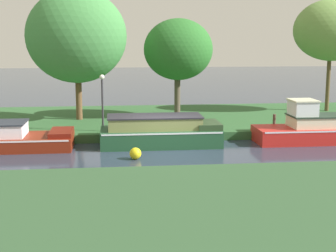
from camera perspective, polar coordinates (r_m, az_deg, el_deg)
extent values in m
plane|color=#2A3649|center=(22.00, -0.03, -2.86)|extent=(120.00, 120.00, 0.00)
cube|color=#2F5B2F|center=(28.80, -1.53, 0.64)|extent=(72.00, 10.00, 0.40)
cube|color=#2E502F|center=(13.39, 4.21, -10.66)|extent=(72.00, 10.00, 0.40)
cube|color=white|center=(24.40, 15.03, 1.91)|extent=(1.08, 1.29, 0.74)
cube|color=beige|center=(24.35, 15.07, 2.84)|extent=(1.18, 1.37, 0.06)
cube|color=maroon|center=(23.03, -11.98, -0.72)|extent=(0.99, 1.93, 0.21)
cube|color=#1F4A2C|center=(23.06, -0.86, -1.26)|extent=(5.45, 2.17, 0.79)
cube|color=white|center=(22.99, -0.86, -0.39)|extent=(5.34, 2.20, 0.07)
cube|color=olive|center=(22.91, -1.53, 0.37)|extent=(4.19, 1.65, 0.55)
cube|color=#27252E|center=(22.86, -1.54, 1.13)|extent=(4.29, 1.74, 0.06)
cube|color=#263C21|center=(23.26, 4.49, 0.14)|extent=(1.09, 1.82, 0.27)
cylinder|color=brown|center=(28.16, -10.09, 3.96)|extent=(0.34, 0.34, 3.19)
ellipsoid|color=#428743|center=(27.54, -10.35, 10.00)|extent=(5.34, 4.36, 4.98)
cylinder|color=#4F4336|center=(29.07, 1.06, 3.99)|extent=(0.34, 0.34, 2.87)
ellipsoid|color=#2A6A29|center=(28.56, 1.17, 8.68)|extent=(3.89, 3.50, 3.45)
cylinder|color=brown|center=(32.43, 17.70, 5.07)|extent=(0.24, 0.24, 3.90)
ellipsoid|color=#6D9548|center=(32.12, 18.15, 10.29)|extent=(4.79, 3.23, 3.68)
cylinder|color=#333338|center=(24.49, -7.42, 2.32)|extent=(0.10, 0.10, 2.51)
sphere|color=white|center=(24.34, -7.50, 5.53)|extent=(0.24, 0.24, 0.24)
cylinder|color=brown|center=(25.34, 11.94, 0.45)|extent=(0.15, 0.15, 0.76)
sphere|color=yellow|center=(20.54, -3.72, -3.13)|extent=(0.49, 0.49, 0.49)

